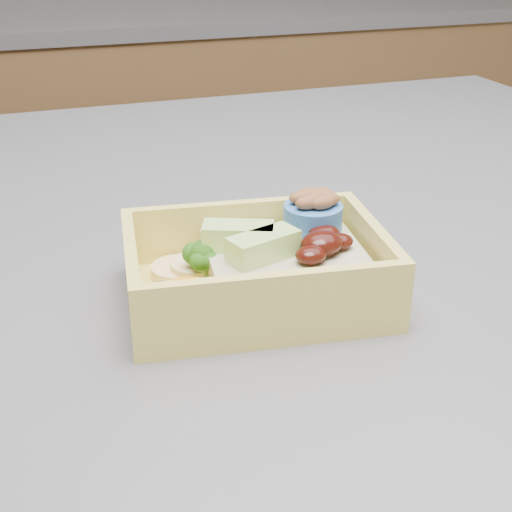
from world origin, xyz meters
name	(u,v)px	position (x,y,z in m)	size (l,w,h in m)	color
back_cabinets	(18,30)	(0.00, 1.23, 0.89)	(3.20, 0.62, 2.30)	brown
bento_box	(264,269)	(0.09, -0.21, 0.94)	(0.17, 0.14, 0.06)	#E8D560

